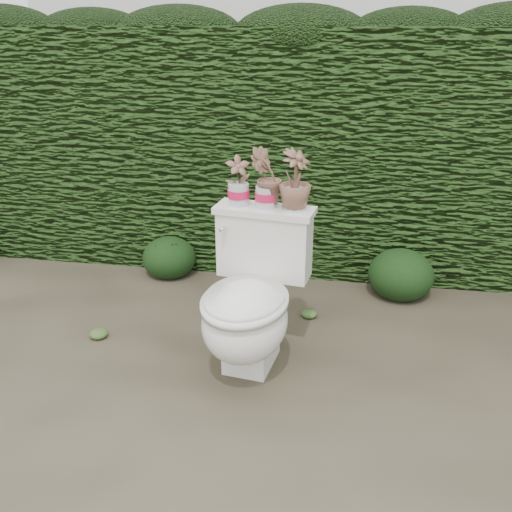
% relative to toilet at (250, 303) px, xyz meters
% --- Properties ---
extents(ground, '(60.00, 60.00, 0.00)m').
position_rel_toilet_xyz_m(ground, '(0.03, -0.02, -0.36)').
color(ground, brown).
rests_on(ground, ground).
extents(hedge, '(8.00, 1.00, 1.60)m').
position_rel_toilet_xyz_m(hedge, '(0.03, 1.58, 0.44)').
color(hedge, '#2F551C').
rests_on(hedge, ground).
extents(toilet, '(0.54, 0.73, 0.78)m').
position_rel_toilet_xyz_m(toilet, '(0.00, 0.00, 0.00)').
color(toilet, white).
rests_on(toilet, ground).
extents(potted_plant_left, '(0.15, 0.13, 0.24)m').
position_rel_toilet_xyz_m(potted_plant_left, '(-0.10, 0.26, 0.54)').
color(potted_plant_left, '#2B631F').
rests_on(potted_plant_left, toilet).
extents(potted_plant_center, '(0.19, 0.17, 0.28)m').
position_rel_toilet_xyz_m(potted_plant_center, '(0.04, 0.24, 0.56)').
color(potted_plant_center, '#2B631F').
rests_on(potted_plant_center, toilet).
extents(potted_plant_right, '(0.22, 0.22, 0.28)m').
position_rel_toilet_xyz_m(potted_plant_right, '(0.18, 0.22, 0.56)').
color(potted_plant_right, '#2B631F').
rests_on(potted_plant_right, toilet).
extents(liriope_clump_1, '(0.37, 0.37, 0.29)m').
position_rel_toilet_xyz_m(liriope_clump_1, '(-0.75, 1.01, -0.21)').
color(liriope_clump_1, '#1B3813').
rests_on(liriope_clump_1, ground).
extents(liriope_clump_2, '(0.41, 0.41, 0.33)m').
position_rel_toilet_xyz_m(liriope_clump_2, '(0.80, 0.95, -0.19)').
color(liriope_clump_2, '#1B3813').
rests_on(liriope_clump_2, ground).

